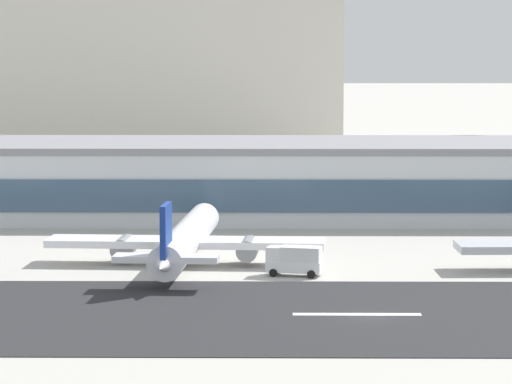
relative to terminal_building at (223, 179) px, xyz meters
name	(u,v)px	position (x,y,z in m)	size (l,w,h in m)	color
ground_plane	(371,317)	(16.22, -74.35, -5.46)	(1400.00, 1400.00, 0.00)	#B2AFA8
runway_strip	(370,315)	(16.22, -73.27, -5.42)	(800.00, 35.54, 0.08)	#262628
runway_centreline_dash_4	(357,314)	(15.03, -73.27, -5.37)	(12.00, 1.20, 0.01)	white
terminal_building	(223,179)	(0.00, 0.00, 0.00)	(202.21, 27.55, 10.90)	silver
distant_hotel_block	(129,46)	(-23.48, 99.57, 18.72)	(90.40, 37.91, 48.36)	beige
airliner_navy_tail_gate_1	(185,241)	(-2.79, -44.60, -2.62)	(32.07, 42.56, 8.88)	white
service_box_truck_0	(295,260)	(9.57, -51.62, -3.67)	(6.39, 3.77, 3.25)	white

